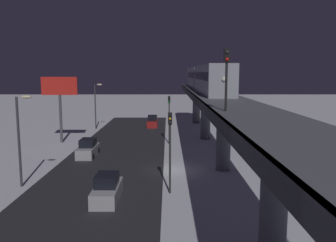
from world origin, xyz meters
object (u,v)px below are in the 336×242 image
at_px(rail_signal, 227,69).
at_px(sedan_silver, 88,149).
at_px(sedan_red, 153,122).
at_px(subway_train, 204,78).
at_px(traffic_light_mid, 169,113).
at_px(traffic_light_near, 170,141).
at_px(sedan_silver_2, 107,190).
at_px(commercial_billboard, 60,92).

xyz_separation_m(rail_signal, sedan_silver, (12.91, -16.19, -8.88)).
height_order(sedan_silver, sedan_red, same).
bearing_deg(subway_train, sedan_red, -47.77).
height_order(rail_signal, traffic_light_mid, rail_signal).
distance_m(subway_train, traffic_light_mid, 9.32).
distance_m(subway_train, traffic_light_near, 26.39).
height_order(sedan_silver_2, traffic_light_mid, traffic_light_mid).
bearing_deg(sedan_red, sedan_silver, -106.22).
bearing_deg(commercial_billboard, sedan_silver, 125.10).
distance_m(subway_train, sedan_silver_2, 29.73).
height_order(sedan_silver_2, traffic_light_near, traffic_light_near).
bearing_deg(traffic_light_mid, commercial_billboard, -3.25).
relative_size(sedan_red, traffic_light_mid, 0.74).
bearing_deg(traffic_light_mid, sedan_silver_2, 77.16).
relative_size(subway_train, sedan_silver_2, 8.20).
bearing_deg(sedan_red, sedan_silver_2, -92.88).
distance_m(rail_signal, sedan_silver, 22.53).
height_order(rail_signal, sedan_silver_2, rail_signal).
height_order(rail_signal, commercial_billboard, rail_signal).
bearing_deg(traffic_light_mid, traffic_light_near, 90.00).
xyz_separation_m(rail_signal, sedan_silver_2, (8.31, -2.36, -8.87)).
bearing_deg(sedan_silver_2, subway_train, 69.77).
bearing_deg(sedan_red, commercial_billboard, -129.31).
relative_size(sedan_silver_2, traffic_light_mid, 0.70).
distance_m(rail_signal, sedan_red, 39.74).
bearing_deg(rail_signal, traffic_light_near, -46.37).
xyz_separation_m(subway_train, sedan_red, (8.11, -8.94, -7.92)).
bearing_deg(sedan_silver, subway_train, -138.00).
bearing_deg(sedan_silver_2, sedan_red, 87.12).
bearing_deg(sedan_red, traffic_light_mid, -79.20).
relative_size(sedan_silver, traffic_light_mid, 0.73).
xyz_separation_m(sedan_silver_2, traffic_light_mid, (-4.70, -20.63, 3.40)).
bearing_deg(sedan_silver_2, sedan_silver, 108.40).
bearing_deg(traffic_light_near, rail_signal, 133.63).
bearing_deg(sedan_silver, traffic_light_mid, -143.82).
bearing_deg(traffic_light_near, sedan_silver, -53.15).
bearing_deg(sedan_silver_2, traffic_light_near, 16.79).
distance_m(sedan_silver, traffic_light_mid, 12.02).
xyz_separation_m(traffic_light_near, traffic_light_mid, (0.00, -19.21, 0.00)).
bearing_deg(subway_train, sedan_silver_2, 69.77).
xyz_separation_m(sedan_silver, commercial_billboard, (5.36, -7.63, 6.04)).
bearing_deg(traffic_light_mid, rail_signal, 98.91).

